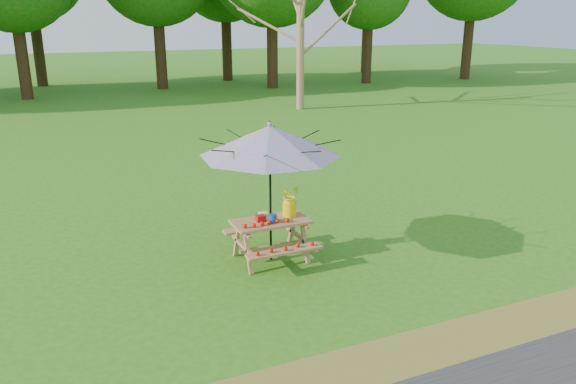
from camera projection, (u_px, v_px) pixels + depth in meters
name	position (u px, v px, depth m)	size (l,w,h in m)	color
ground	(97.00, 308.00, 7.53)	(120.00, 120.00, 0.00)	#356914
picnic_table	(271.00, 241.00, 8.93)	(1.20, 1.32, 0.67)	#AA784C
patio_umbrella	(270.00, 141.00, 8.45)	(2.74, 2.74, 2.25)	black
produce_bins	(267.00, 217.00, 8.81)	(0.30, 0.42, 0.13)	red
tomatoes_row	(266.00, 223.00, 8.61)	(0.77, 0.13, 0.07)	red
flower_bucket	(290.00, 199.00, 8.98)	(0.38, 0.36, 0.50)	yellow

